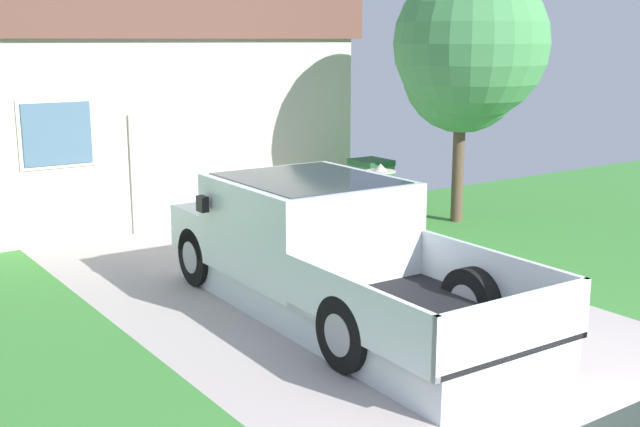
% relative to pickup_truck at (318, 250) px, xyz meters
% --- Properties ---
extents(pickup_truck, '(2.18, 5.62, 1.61)m').
position_rel_pickup_truck_xyz_m(pickup_truck, '(0.00, 0.00, 0.00)').
color(pickup_truck, silver).
rests_on(pickup_truck, ground).
extents(person_with_hat, '(0.50, 0.44, 1.59)m').
position_rel_pickup_truck_xyz_m(person_with_hat, '(1.56, 0.70, 0.19)').
color(person_with_hat, black).
rests_on(person_with_hat, ground).
extents(handbag, '(0.36, 0.19, 0.47)m').
position_rel_pickup_truck_xyz_m(handbag, '(1.35, 0.52, -0.58)').
color(handbag, brown).
rests_on(handbag, ground).
extents(house_with_garage, '(9.86, 5.70, 4.14)m').
position_rel_pickup_truck_xyz_m(house_with_garage, '(-0.47, 7.71, 1.37)').
color(house_with_garage, beige).
rests_on(house_with_garage, ground).
extents(front_yard_tree, '(2.71, 2.71, 4.59)m').
position_rel_pickup_truck_xyz_m(front_yard_tree, '(4.75, 2.22, 2.33)').
color(front_yard_tree, brown).
rests_on(front_yard_tree, ground).
extents(wheeled_trash_bin, '(0.60, 0.72, 1.11)m').
position_rel_pickup_truck_xyz_m(wheeled_trash_bin, '(3.72, 3.60, -0.13)').
color(wheeled_trash_bin, '#286B38').
rests_on(wheeled_trash_bin, ground).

